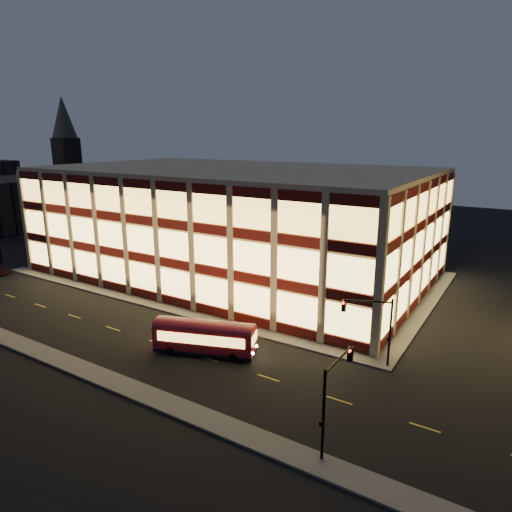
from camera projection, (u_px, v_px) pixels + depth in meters
The scene contains 11 objects.
ground at pixel (169, 313), 49.34m from camera, with size 200.00×200.00×0.00m, color black.
sidewalk_office_south at pixel (155, 305), 51.68m from camera, with size 54.00×2.00×0.15m, color #514F4C.
sidewalk_office_east at pixel (425, 305), 51.47m from camera, with size 2.00×30.00×0.15m, color #514F4C.
sidewalk_near at pixel (64, 362), 38.67m from camera, with size 100.00×2.00×0.15m, color #514F4C.
office_building at pixel (235, 221), 62.84m from camera, with size 50.45×30.45×14.50m.
bg_building_a at pixel (4, 203), 94.58m from camera, with size 18.00×28.00×10.00m, color #2D2621.
church_tower at pixel (69, 175), 115.68m from camera, with size 5.00×5.00×18.00m, color #2D2621.
church_spire at pixel (63, 117), 112.09m from camera, with size 6.00×6.00×10.00m, color #4C473F.
traffic_signal_far at pixel (373, 320), 37.10m from camera, with size 3.79×1.87×6.00m.
traffic_signal_near at pixel (334, 387), 27.20m from camera, with size 0.32×4.45×6.00m.
trolley_bus at pixel (205, 335), 39.98m from camera, with size 9.16×5.05×3.02m.
Camera 1 is at (32.42, -34.09, 18.68)m, focal length 32.00 mm.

